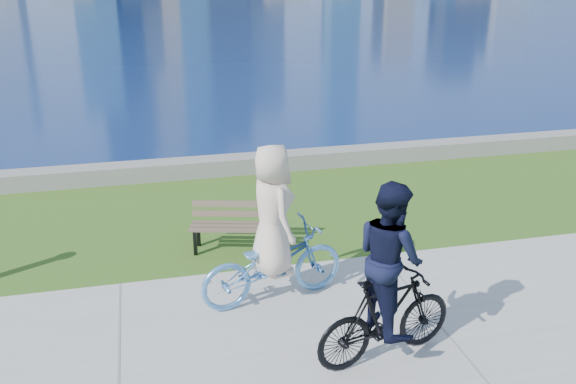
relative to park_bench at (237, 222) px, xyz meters
name	(u,v)px	position (x,y,z in m)	size (l,w,h in m)	color
ground	(430,314)	(2.17, -2.53, -0.46)	(320.00, 320.00, 0.00)	#305616
concrete_path	(430,313)	(2.17, -2.53, -0.45)	(80.00, 3.50, 0.02)	#A5A49F
seawall	(308,159)	(2.17, 3.67, -0.28)	(90.00, 0.50, 0.35)	slate
park_bench	(237,222)	(0.00, 0.00, 0.00)	(1.53, 0.86, 0.75)	black
cyclist_woman	(272,245)	(0.22, -1.70, 0.38)	(1.10, 2.14, 2.21)	#5796D5
cyclist_man	(388,288)	(1.21, -3.30, 0.49)	(0.92, 1.87, 2.21)	black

